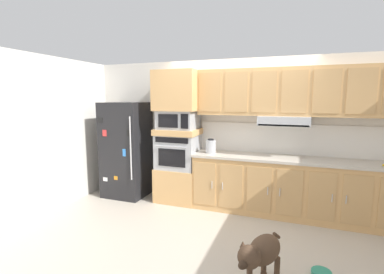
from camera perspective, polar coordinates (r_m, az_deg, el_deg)
The scene contains 16 objects.
ground_plane at distance 4.22m, azimuth 6.13°, elevation -17.80°, with size 9.60×9.60×0.00m, color #B2A899.
back_kitchen_wall at distance 4.92m, azimuth 9.49°, elevation 1.08°, with size 6.20×0.12×2.50m, color silver.
side_panel_left at distance 5.26m, azimuth -24.75°, elevation 0.90°, with size 0.12×7.10×2.50m, color silver.
refrigerator at distance 5.34m, azimuth -13.38°, elevation -2.50°, with size 0.76×0.73×1.76m.
oven_base_cabinet at distance 5.06m, azimuth -2.78°, elevation -9.64°, with size 0.74×0.62×0.60m, color tan.
built_in_oven at distance 4.91m, azimuth -2.84°, elevation -2.96°, with size 0.70×0.62×0.60m.
appliance_mid_shelf at distance 4.86m, azimuth -2.86°, elevation 1.10°, with size 0.74×0.62×0.10m, color tan.
microwave at distance 4.84m, azimuth -2.89°, elevation 3.57°, with size 0.64×0.54×0.32m.
appliance_upper_cabinet at distance 4.83m, azimuth -2.92°, elevation 9.50°, with size 0.74×0.62×0.68m, color tan.
lower_cabinet_run at distance 4.65m, azimuth 19.49°, elevation -9.89°, with size 3.03×0.63×0.88m.
countertop_slab at distance 4.54m, azimuth 19.76°, elevation -4.34°, with size 3.07×0.64×0.04m, color #BCB2A3.
backsplash_panel at distance 4.78m, azimuth 19.94°, elevation -0.46°, with size 3.07×0.02×0.50m, color silver.
upper_cabinet_with_hood at distance 4.56m, azimuth 20.27°, elevation 8.39°, with size 3.03×0.48×0.88m.
electric_kettle at distance 4.64m, azimuth 3.90°, elevation -1.93°, with size 0.17×0.17×0.24m.
dog at distance 2.89m, azimuth 14.10°, elevation -22.23°, with size 0.40×0.81×0.58m.
dog_food_bowl at distance 3.46m, azimuth 25.16°, elevation -24.18°, with size 0.20×0.20×0.06m.
Camera 1 is at (0.90, -3.69, 1.83)m, focal length 25.82 mm.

